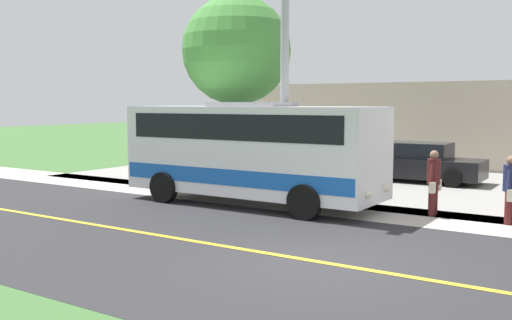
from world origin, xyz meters
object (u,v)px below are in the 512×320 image
shuttle_bus_front (252,149)px  street_light_pole (283,35)px  parked_car_near (420,163)px  tree_curbside (236,51)px  commercial_building (506,123)px  pedestrian_waiting (434,181)px  pedestrian_with_bags (510,188)px

shuttle_bus_front → street_light_pole: 3.29m
shuttle_bus_front → parked_car_near: (-7.44, 2.49, -0.92)m
parked_car_near → tree_curbside: 7.89m
commercial_building → street_light_pole: bearing=-10.2°
street_light_pole → commercial_building: 17.02m
commercial_building → pedestrian_waiting: bearing=4.1°
commercial_building → parked_car_near: bearing=-7.3°
shuttle_bus_front → pedestrian_waiting: (-1.18, 4.85, -0.70)m
tree_curbside → commercial_building: size_ratio=0.28×
pedestrian_waiting → street_light_pole: street_light_pole is taller
pedestrian_with_bags → street_light_pole: (0.66, -5.96, 3.90)m
tree_curbside → commercial_building: tree_curbside is taller
pedestrian_waiting → tree_curbside: bearing=-103.3°
shuttle_bus_front → pedestrian_with_bags: 6.83m
pedestrian_with_bags → street_light_pole: 7.15m
street_light_pole → tree_curbside: street_light_pole is taller
pedestrian_waiting → commercial_building: size_ratio=0.07×
parked_car_near → commercial_building: 9.67m
shuttle_bus_front → street_light_pole: street_light_pole is taller
shuttle_bus_front → street_light_pole: (-0.43, 0.75, 3.17)m
street_light_pole → commercial_building: (-16.51, 2.96, -2.87)m
pedestrian_with_bags → pedestrian_waiting: size_ratio=0.97×
pedestrian_with_bags → commercial_building: 16.17m
pedestrian_waiting → shuttle_bus_front: bearing=-76.3°
parked_car_near → commercial_building: size_ratio=0.19×
pedestrian_with_bags → parked_car_near: 7.62m
street_light_pole → parked_car_near: (-7.00, 1.75, -4.10)m
tree_curbside → commercial_building: bearing=155.7°
pedestrian_waiting → commercial_building: 15.84m
street_light_pole → parked_car_near: bearing=166.0°
pedestrian_with_bags → parked_car_near: size_ratio=0.37×
street_light_pole → commercial_building: size_ratio=0.38×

